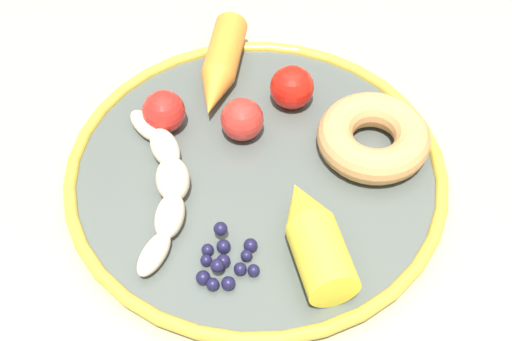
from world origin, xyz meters
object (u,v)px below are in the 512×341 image
Objects in this scene: carrot_yellow at (314,236)px; tomato_far at (242,119)px; dining_table at (277,225)px; plate at (256,172)px; carrot_orange at (220,67)px; tomato_mid at (164,112)px; banana at (164,182)px; donut at (373,137)px; blueberry_pile at (225,260)px; tomato_near at (292,87)px.

carrot_yellow reaches higher than tomato_far.
carrot_yellow is at bearing 109.47° from dining_table.
carrot_orange is at bearing -69.28° from plate.
dining_table is 27.47× the size of tomato_mid.
banana is (0.08, 0.03, 0.02)m from plate.
tomato_mid is at bearing -4.24° from donut.
blueberry_pile reaches higher than dining_table.
dining_table is 0.10m from plate.
plate is at bearing -159.74° from banana.
donut is 2.55× the size of tomato_mid.
tomato_far is at bearing 45.28° from tomato_near.
tomato_near is at bearing -161.22° from tomato_mid.
donut reaches higher than blueberry_pile.
plate is 0.10m from carrot_yellow.
donut is 0.10m from tomato_near.
dining_table is 0.16m from carrot_yellow.
tomato_far reaches higher than carrot_orange.
tomato_near is (0.08, -0.06, 0.00)m from donut.
plate is 0.10m from blueberry_pile.
plate is at bearing 110.72° from carrot_orange.
banana is at bearing 98.45° from tomato_mid.
banana is 1.60× the size of carrot_yellow.
carrot_orange reaches higher than plate.
dining_table is at bearing -70.53° from carrot_yellow.
donut is 0.20m from tomato_mid.
plate is 1.85× the size of banana.
tomato_far is (-0.07, 0.00, -0.00)m from tomato_mid.
dining_table is at bearing 15.18° from donut.
plate is 3.35× the size of donut.
carrot_orange is 0.22m from carrot_yellow.
blueberry_pile is 1.45× the size of tomato_mid.
donut is 0.12m from tomato_far.
blueberry_pile is at bearing 80.23° from plate.
banana is at bearing -50.21° from blueberry_pile.
banana is at bearing 20.26° from plate.
banana is at bearing 49.27° from tomato_far.
tomato_near is (-0.11, -0.12, 0.01)m from banana.
tomato_far is (0.04, -0.03, 0.12)m from dining_table.
carrot_yellow is 0.13m from donut.
donut is at bearing -162.32° from plate.
donut is 1.75× the size of blueberry_pile.
carrot_orange is (-0.03, -0.15, 0.00)m from banana.
blueberry_pile is 0.15m from tomato_far.
tomato_far is at bearing -41.90° from dining_table.
plate is 0.11m from donut.
plate is at bearing 27.23° from dining_table.
banana is 0.10m from blueberry_pile.
tomato_mid reaches higher than donut.
carrot_orange is (0.04, -0.12, 0.02)m from plate.
carrot_orange is (0.07, -0.11, 0.12)m from dining_table.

